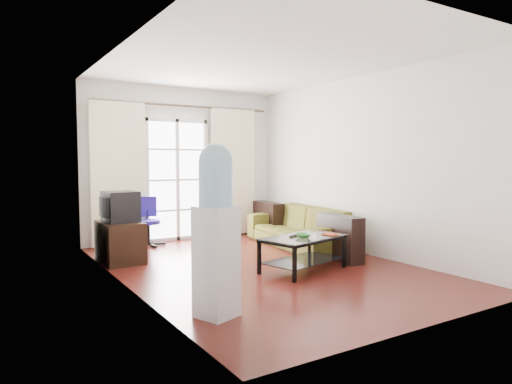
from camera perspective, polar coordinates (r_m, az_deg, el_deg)
floor at (r=6.17m, az=0.68°, el=-9.35°), size 5.20×5.20×0.00m
ceiling at (r=6.14m, az=0.70°, el=15.99°), size 5.20×5.20×0.00m
wall_back at (r=8.31m, az=-9.03°, el=3.44°), size 3.60×0.02×2.70m
wall_front at (r=4.06m, az=20.87°, el=2.69°), size 3.60×0.02×2.70m
wall_left at (r=5.26m, az=-16.10°, el=3.03°), size 0.02×5.20×2.70m
wall_right at (r=7.14m, az=12.98°, el=3.30°), size 0.02×5.20×2.70m
french_door at (r=8.21m, az=-9.82°, el=1.50°), size 1.16×0.06×2.15m
curtain_rod at (r=8.28m, az=-8.83°, el=10.58°), size 3.30×0.04×0.04m
curtain_left at (r=7.81m, az=-16.81°, el=2.18°), size 0.90×0.07×2.35m
curtain_right at (r=8.62m, az=-2.87°, el=2.50°), size 0.90×0.07×2.35m
radiator at (r=8.64m, az=-3.79°, el=-3.29°), size 0.64×0.12×0.64m
sofa at (r=7.59m, az=5.39°, el=-4.35°), size 2.41×1.35×0.65m
coffee_table at (r=5.94m, az=5.89°, el=-7.06°), size 1.22×0.88×0.45m
bowl at (r=5.84m, az=5.92°, el=-5.44°), size 0.27×0.27×0.05m
book at (r=6.02m, az=8.81°, el=-5.32°), size 0.18×0.22×0.02m
remote at (r=5.89m, az=4.73°, el=-5.49°), size 0.18×0.13×0.02m
tv_stand at (r=6.70m, az=-16.63°, el=-5.98°), size 0.54×0.79×0.57m
crt_tv at (r=6.65m, az=-16.73°, el=-1.75°), size 0.50×0.49×0.42m
task_chair at (r=7.82m, az=-13.31°, el=-4.82°), size 0.66×0.66×0.81m
water_cooler at (r=4.14m, az=-5.00°, el=-4.38°), size 0.41×0.41×1.57m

